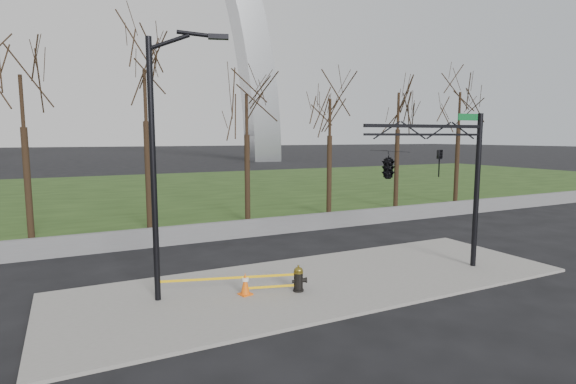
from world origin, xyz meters
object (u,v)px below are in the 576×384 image
traffic_cone (245,284)px  traffic_signal_mast (407,164)px  street_light (160,151)px  fire_hydrant (299,279)px

traffic_cone → traffic_signal_mast: size_ratio=0.12×
traffic_cone → traffic_signal_mast: bearing=-5.7°
traffic_cone → street_light: (-2.37, 0.73, 4.23)m
traffic_signal_mast → traffic_cone: bearing=-179.7°
fire_hydrant → traffic_signal_mast: bearing=17.7°
fire_hydrant → street_light: bearing=-177.0°
fire_hydrant → street_light: 5.96m
traffic_signal_mast → street_light: bearing=177.0°
traffic_cone → traffic_signal_mast: (5.96, -0.60, 3.69)m
fire_hydrant → traffic_signal_mast: size_ratio=0.14×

